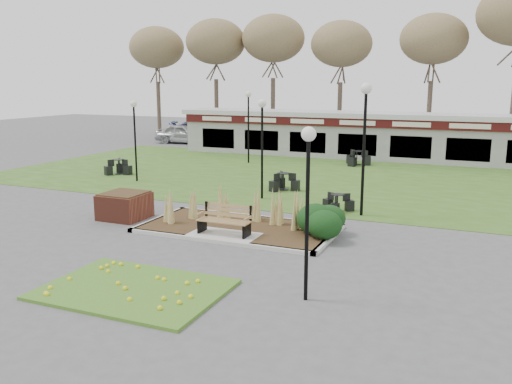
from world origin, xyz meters
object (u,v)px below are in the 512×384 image
at_px(lamp_post_near_left, 365,120).
at_px(lamp_post_near_right, 308,176).
at_px(car_blue, 200,130).
at_px(bistro_set_a, 119,169).
at_px(lamp_post_mid_left, 134,123).
at_px(lamp_post_far_left, 248,111).
at_px(lamp_post_mid_right, 262,127).
at_px(brick_planter, 125,205).
at_px(food_pavilion, 362,135).
at_px(car_silver, 183,134).
at_px(car_black, 203,132).
at_px(bistro_set_d, 357,160).
at_px(bistro_set_b, 283,184).
at_px(park_bench, 225,219).
at_px(bistro_set_c, 337,206).

xyz_separation_m(lamp_post_near_left, lamp_post_near_right, (0.55, -8.24, -0.65)).
xyz_separation_m(lamp_post_near_left, car_blue, (-18.81, 21.79, -2.77)).
relative_size(lamp_post_near_right, car_blue, 0.78).
bearing_deg(bistro_set_a, lamp_post_near_right, -40.24).
relative_size(lamp_post_mid_left, lamp_post_far_left, 0.92).
xyz_separation_m(lamp_post_mid_left, lamp_post_mid_right, (7.22, -1.31, 0.14)).
xyz_separation_m(brick_planter, car_blue, (-11.08, 25.54, 0.25)).
xyz_separation_m(food_pavilion, lamp_post_mid_right, (-1.14, -13.98, 1.54)).
bearing_deg(car_silver, car_black, -47.77).
relative_size(bistro_set_a, bistro_set_d, 0.95).
height_order(bistro_set_a, car_silver, car_silver).
xyz_separation_m(bistro_set_b, car_blue, (-14.54, 18.50, 0.45)).
bearing_deg(car_black, lamp_post_mid_right, -143.94).
bearing_deg(lamp_post_near_right, lamp_post_mid_right, 117.85).
bearing_deg(bistro_set_a, lamp_post_mid_right, -15.80).
relative_size(lamp_post_near_left, car_silver, 1.08).
xyz_separation_m(park_bench, brick_planter, (-4.40, 0.75, -0.11)).
distance_m(bistro_set_b, car_silver, 20.06).
relative_size(park_bench, bistro_set_a, 1.16).
bearing_deg(bistro_set_b, car_silver, 133.61).
distance_m(lamp_post_mid_right, car_blue, 25.17).
bearing_deg(lamp_post_near_left, car_blue, 130.79).
xyz_separation_m(brick_planter, food_pavilion, (4.40, 18.96, 1.00)).
bearing_deg(bistro_set_b, bistro_set_a, 176.47).
xyz_separation_m(food_pavilion, bistro_set_b, (-0.94, -11.93, -1.20)).
xyz_separation_m(lamp_post_mid_left, car_blue, (-7.12, 19.24, -2.15)).
distance_m(lamp_post_mid_right, lamp_post_far_left, 10.17).
height_order(car_black, car_blue, car_black).
bearing_deg(bistro_set_c, food_pavilion, 98.95).
distance_m(lamp_post_near_right, car_blue, 35.79).
distance_m(lamp_post_far_left, car_blue, 15.23).
height_order(lamp_post_far_left, bistro_set_b, lamp_post_far_left).
bearing_deg(bistro_set_a, lamp_post_near_left, -15.71).
height_order(food_pavilion, car_black, food_pavilion).
distance_m(bistro_set_a, bistro_set_b, 9.52).
bearing_deg(bistro_set_a, bistro_set_c, -15.78).
bearing_deg(car_black, car_blue, 33.90).
bearing_deg(car_blue, park_bench, -166.68).
bearing_deg(bistro_set_c, park_bench, -116.39).
distance_m(lamp_post_mid_left, bistro_set_d, 13.11).
xyz_separation_m(lamp_post_far_left, car_blue, (-9.70, 11.50, -2.38)).
bearing_deg(food_pavilion, lamp_post_near_left, -77.67).
bearing_deg(brick_planter, bistro_set_a, 128.43).
height_order(lamp_post_mid_left, car_silver, lamp_post_mid_left).
height_order(bistro_set_b, car_blue, car_blue).
distance_m(lamp_post_mid_left, car_black, 17.41).
height_order(lamp_post_mid_right, bistro_set_d, lamp_post_mid_right).
bearing_deg(car_silver, bistro_set_c, -140.50).
relative_size(lamp_post_mid_right, car_black, 0.85).
xyz_separation_m(bistro_set_c, car_blue, (-17.84, 21.54, 0.49)).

